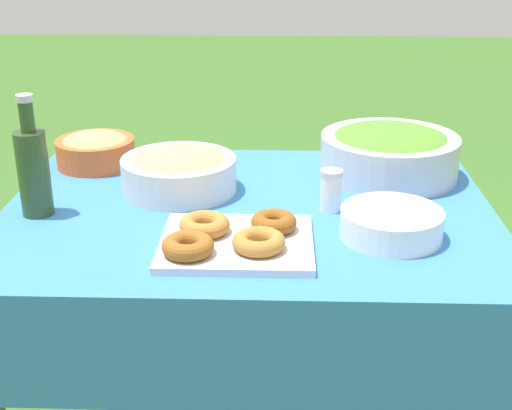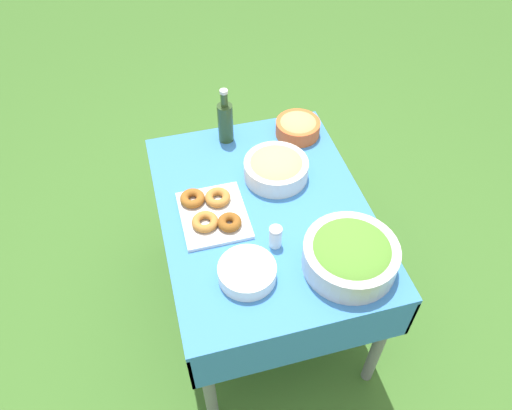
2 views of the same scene
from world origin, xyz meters
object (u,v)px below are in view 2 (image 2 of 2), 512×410
(salad_bowl, at_px, (351,254))
(plate_stack, at_px, (247,272))
(donut_platter, at_px, (212,212))
(bread_bowl, at_px, (298,126))
(olive_oil_bottle, at_px, (225,121))
(pasta_bowl, at_px, (276,167))

(salad_bowl, relative_size, plate_stack, 1.64)
(donut_platter, height_order, plate_stack, plate_stack)
(donut_platter, height_order, bread_bowl, bread_bowl)
(donut_platter, distance_m, olive_oil_bottle, 0.48)
(olive_oil_bottle, bearing_deg, pasta_bowl, 27.12)
(pasta_bowl, xyz_separation_m, plate_stack, (0.48, -0.25, -0.02))
(donut_platter, xyz_separation_m, plate_stack, (0.33, 0.06, 0.01))
(donut_platter, bearing_deg, bread_bowl, 128.90)
(pasta_bowl, relative_size, donut_platter, 0.88)
(salad_bowl, relative_size, bread_bowl, 1.69)
(salad_bowl, height_order, donut_platter, salad_bowl)
(pasta_bowl, height_order, olive_oil_bottle, olive_oil_bottle)
(olive_oil_bottle, relative_size, bread_bowl, 1.32)
(donut_platter, distance_m, bread_bowl, 0.63)
(salad_bowl, height_order, bread_bowl, salad_bowl)
(pasta_bowl, distance_m, olive_oil_bottle, 0.34)
(salad_bowl, distance_m, plate_stack, 0.38)
(salad_bowl, bearing_deg, olive_oil_bottle, -161.22)
(pasta_bowl, height_order, donut_platter, pasta_bowl)
(salad_bowl, bearing_deg, plate_stack, -96.93)
(pasta_bowl, relative_size, bread_bowl, 1.34)
(olive_oil_bottle, xyz_separation_m, bread_bowl, (0.05, 0.33, -0.06))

